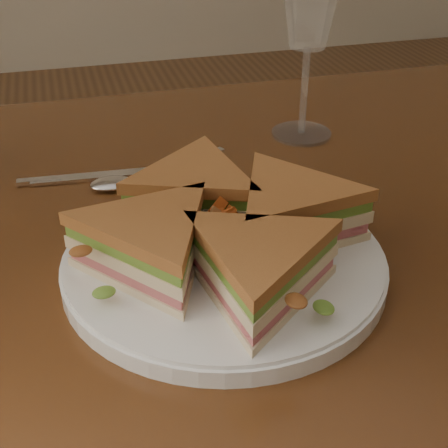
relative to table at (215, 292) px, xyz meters
name	(u,v)px	position (x,y,z in m)	size (l,w,h in m)	color
table	(215,292)	(0.00, 0.00, 0.00)	(1.20, 0.80, 0.75)	#381C0C
plate	(224,263)	(-0.01, -0.09, 0.11)	(0.30, 0.30, 0.02)	white
sandwich_wedges	(224,229)	(-0.01, -0.09, 0.14)	(0.31, 0.31, 0.06)	beige
crisps_mound	(224,233)	(-0.01, -0.09, 0.14)	(0.09, 0.09, 0.05)	#BD4D18
spoon	(129,179)	(-0.08, 0.10, 0.10)	(0.17, 0.08, 0.01)	silver
knife	(105,176)	(-0.10, 0.12, 0.10)	(0.22, 0.03, 0.00)	silver
wine_glass	(311,1)	(0.17, 0.18, 0.27)	(0.09, 0.09, 0.24)	white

